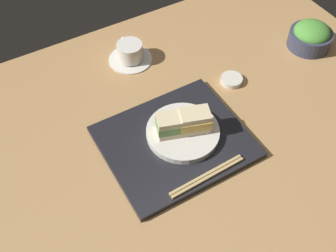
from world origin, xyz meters
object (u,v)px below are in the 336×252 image
at_px(sandwich_far, 194,121).
at_px(sandwich_near, 172,125).
at_px(sandwich_plate, 183,132).
at_px(salad_bowl, 311,36).
at_px(small_sauce_dish, 232,80).
at_px(coffee_cup, 130,53).
at_px(chopsticks_pair, 207,176).

bearing_deg(sandwich_far, sandwich_near, 161.31).
distance_m(sandwich_plate, sandwich_near, 0.05).
bearing_deg(sandwich_far, salad_bowl, 13.85).
height_order(salad_bowl, small_sauce_dish, salad_bowl).
bearing_deg(coffee_cup, chopsticks_pair, -94.35).
relative_size(sandwich_plate, sandwich_near, 2.09).
relative_size(sandwich_near, sandwich_far, 0.96).
xyz_separation_m(sandwich_far, salad_bowl, (0.52, 0.13, -0.03)).
distance_m(sandwich_near, chopsticks_pair, 0.16).
relative_size(sandwich_far, salad_bowl, 0.70).
xyz_separation_m(sandwich_far, chopsticks_pair, (-0.04, -0.13, -0.04)).
bearing_deg(small_sauce_dish, sandwich_plate, -155.41).
distance_m(salad_bowl, coffee_cup, 0.57).
height_order(coffee_cup, small_sauce_dish, coffee_cup).
bearing_deg(chopsticks_pair, small_sauce_dish, 44.58).
height_order(sandwich_far, coffee_cup, sandwich_far).
distance_m(chopsticks_pair, coffee_cup, 0.49).
distance_m(sandwich_near, salad_bowl, 0.58).
xyz_separation_m(sandwich_plate, small_sauce_dish, (0.23, 0.11, -0.02)).
xyz_separation_m(sandwich_plate, coffee_cup, (0.02, 0.35, 0.00)).
bearing_deg(salad_bowl, coffee_cup, 156.61).
height_order(sandwich_plate, coffee_cup, coffee_cup).
relative_size(sandwich_plate, salad_bowl, 1.42).
bearing_deg(salad_bowl, sandwich_far, -166.15).
xyz_separation_m(salad_bowl, coffee_cup, (-0.52, 0.23, -0.01)).
height_order(sandwich_plate, small_sauce_dish, sandwich_plate).
xyz_separation_m(chopsticks_pair, small_sauce_dish, (0.25, 0.25, -0.01)).
distance_m(sandwich_plate, small_sauce_dish, 0.26).
height_order(sandwich_plate, chopsticks_pair, sandwich_plate).
xyz_separation_m(sandwich_near, chopsticks_pair, (0.01, -0.15, -0.04)).
bearing_deg(small_sauce_dish, coffee_cup, 132.16).
xyz_separation_m(sandwich_plate, sandwich_far, (0.03, -0.01, 0.04)).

